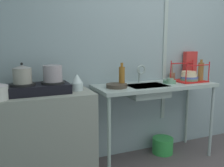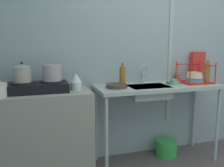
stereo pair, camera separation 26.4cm
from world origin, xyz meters
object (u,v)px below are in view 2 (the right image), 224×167
object	(u,v)px
bucket_on_floor	(166,148)
dish_rack	(195,78)
faucet	(143,71)
frying_pan	(117,86)
pot_on_right_burner	(52,73)
bottle_by_rack	(207,73)
pot_on_left_burner	(22,73)
sink_basin	(149,92)
cup_by_rack	(173,82)
bottle_by_sink	(122,76)
cereal_box	(197,66)
utensil_jar	(178,77)
percolator	(76,82)
small_bowl_on_drainboard	(173,83)
stove	(38,87)

from	to	relation	value
bucket_on_floor	dish_rack	bearing A→B (deg)	-10.78
faucet	dish_rack	bearing A→B (deg)	-9.82
faucet	frying_pan	xyz separation A→B (m)	(-0.37, -0.14, -0.12)
pot_on_right_burner	bottle_by_rack	size ratio (longest dim) A/B	0.68
pot_on_left_burner	dish_rack	size ratio (longest dim) A/B	0.54
dish_rack	bottle_by_rack	xyz separation A→B (m)	(0.13, -0.06, 0.06)
pot_on_right_burner	sink_basin	size ratio (longest dim) A/B	0.41
cup_by_rack	bottle_by_sink	xyz separation A→B (m)	(-0.59, 0.07, 0.08)
bottle_by_sink	cereal_box	size ratio (longest dim) A/B	0.74
pot_on_left_burner	sink_basin	distance (m)	1.34
bottle_by_sink	utensil_jar	world-z (taller)	bottle_by_sink
dish_rack	bucket_on_floor	distance (m)	0.92
percolator	sink_basin	world-z (taller)	percolator
percolator	dish_rack	distance (m)	1.42
dish_rack	small_bowl_on_drainboard	bearing A→B (deg)	-176.20
sink_basin	bucket_on_floor	distance (m)	0.82
bottle_by_rack	sink_basin	bearing A→B (deg)	178.83
cup_by_rack	pot_on_left_burner	bearing A→B (deg)	178.26
percolator	frying_pan	distance (m)	0.43
bottle_by_sink	sink_basin	bearing A→B (deg)	-10.10
stove	dish_rack	xyz separation A→B (m)	(1.80, 0.01, 0.01)
pot_on_right_burner	pot_on_left_burner	bearing A→B (deg)	180.00
stove	frying_pan	size ratio (longest dim) A/B	2.53
faucet	pot_on_left_burner	bearing A→B (deg)	-174.87
dish_rack	bottle_by_rack	distance (m)	0.15
pot_on_right_burner	faucet	bearing A→B (deg)	6.49
utensil_jar	bucket_on_floor	bearing A→B (deg)	-145.89
stove	utensil_jar	world-z (taller)	utensil_jar
percolator	small_bowl_on_drainboard	xyz separation A→B (m)	(1.12, -0.00, -0.06)
sink_basin	cup_by_rack	world-z (taller)	cup_by_rack
pot_on_left_burner	dish_rack	bearing A→B (deg)	0.30
stove	sink_basin	distance (m)	1.18
cereal_box	utensil_jar	bearing A→B (deg)	176.18
frying_pan	cup_by_rack	size ratio (longest dim) A/B	2.93
sink_basin	utensil_jar	size ratio (longest dim) A/B	2.03
pot_on_left_burner	utensil_jar	world-z (taller)	pot_on_left_burner
cup_by_rack	bucket_on_floor	bearing A→B (deg)	83.91
percolator	utensil_jar	size ratio (longest dim) A/B	0.76
utensil_jar	bucket_on_floor	xyz separation A→B (m)	(-0.20, -0.14, -0.86)
pot_on_right_burner	utensil_jar	bearing A→B (deg)	7.59
dish_rack	pot_on_left_burner	bearing A→B (deg)	-179.70
dish_rack	bottle_by_rack	bearing A→B (deg)	-24.94
frying_pan	utensil_jar	distance (m)	0.92
dish_rack	bottle_by_sink	xyz separation A→B (m)	(-0.91, 0.01, 0.06)
bucket_on_floor	faucet	bearing A→B (deg)	171.13
bottle_by_rack	dish_rack	bearing A→B (deg)	155.06
small_bowl_on_drainboard	bucket_on_floor	distance (m)	0.83
percolator	bottle_by_rack	bearing A→B (deg)	-1.59
stove	bottle_by_sink	world-z (taller)	bottle_by_sink
faucet	bottle_by_sink	xyz separation A→B (m)	(-0.29, -0.10, -0.03)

